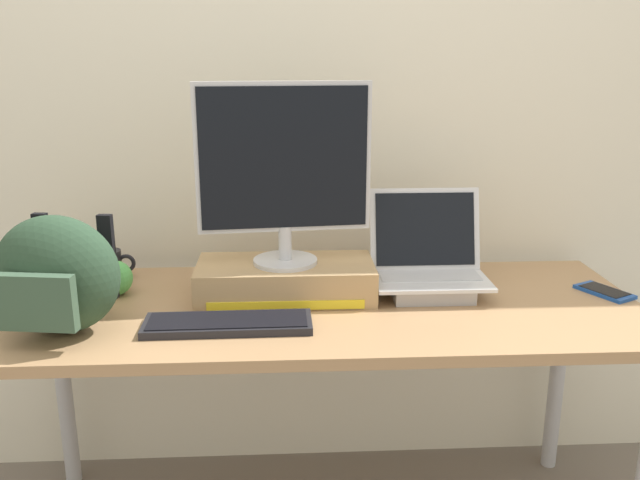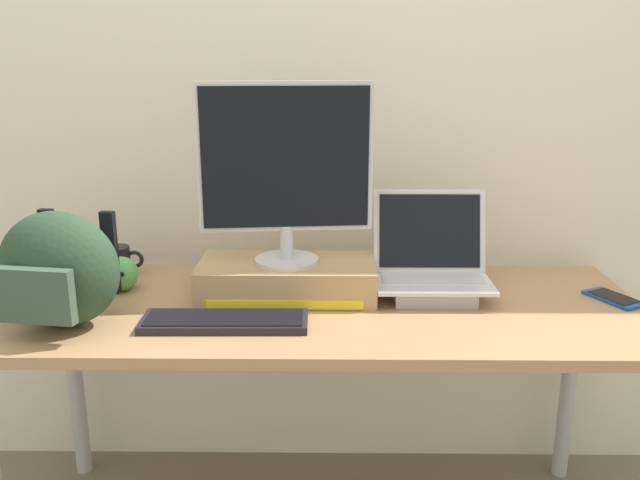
# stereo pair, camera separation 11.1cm
# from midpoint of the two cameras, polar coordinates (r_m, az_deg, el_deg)

# --- Properties ---
(back_wall) EXTENTS (7.00, 0.10, 2.60)m
(back_wall) POSITION_cam_midpoint_polar(r_m,az_deg,el_deg) (2.14, -2.20, 13.52)
(back_wall) COLOR silver
(back_wall) RESTS_ON ground
(desk) EXTENTS (1.75, 0.69, 0.73)m
(desk) POSITION_cam_midpoint_polar(r_m,az_deg,el_deg) (1.84, -1.75, -7.63)
(desk) COLOR #A87F56
(desk) RESTS_ON ground
(toner_box_yellow) EXTENTS (0.49, 0.24, 0.10)m
(toner_box_yellow) POSITION_cam_midpoint_polar(r_m,az_deg,el_deg) (1.86, -4.69, -3.43)
(toner_box_yellow) COLOR tan
(toner_box_yellow) RESTS_ON desk
(desktop_monitor) EXTENTS (0.47, 0.18, 0.49)m
(desktop_monitor) POSITION_cam_midpoint_polar(r_m,az_deg,el_deg) (1.78, -4.91, 6.05)
(desktop_monitor) COLOR silver
(desktop_monitor) RESTS_ON toner_box_yellow
(open_laptop) EXTENTS (0.32, 0.24, 0.28)m
(open_laptop) POSITION_cam_midpoint_polar(r_m,az_deg,el_deg) (1.90, 7.62, -2.85)
(open_laptop) COLOR #ADADB2
(open_laptop) RESTS_ON desk
(external_keyboard) EXTENTS (0.42, 0.14, 0.02)m
(external_keyboard) POSITION_cam_midpoint_polar(r_m,az_deg,el_deg) (1.68, -9.80, -7.10)
(external_keyboard) COLOR black
(external_keyboard) RESTS_ON desk
(messenger_backpack) EXTENTS (0.33, 0.26, 0.29)m
(messenger_backpack) POSITION_cam_midpoint_polar(r_m,az_deg,el_deg) (1.73, -23.41, -2.83)
(messenger_backpack) COLOR #28422D
(messenger_backpack) RESTS_ON desk
(coffee_mug) EXTENTS (0.12, 0.08, 0.09)m
(coffee_mug) POSITION_cam_midpoint_polar(r_m,az_deg,el_deg) (2.11, -19.07, -2.03)
(coffee_mug) COLOR black
(coffee_mug) RESTS_ON desk
(cell_phone) EXTENTS (0.14, 0.17, 0.01)m
(cell_phone) POSITION_cam_midpoint_polar(r_m,az_deg,el_deg) (2.03, 21.79, -4.15)
(cell_phone) COLOR #19479E
(cell_phone) RESTS_ON desk
(plush_toy) EXTENTS (0.10, 0.10, 0.10)m
(plush_toy) POSITION_cam_midpoint_polar(r_m,az_deg,el_deg) (1.97, -18.76, -3.13)
(plush_toy) COLOR #56B256
(plush_toy) RESTS_ON desk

